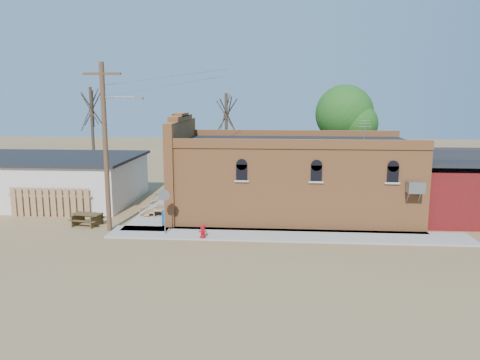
# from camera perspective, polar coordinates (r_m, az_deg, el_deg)

# --- Properties ---
(ground) EXTENTS (120.00, 120.00, 0.00)m
(ground) POSITION_cam_1_polar(r_m,az_deg,el_deg) (24.02, 2.26, -7.40)
(ground) COLOR brown
(ground) RESTS_ON ground
(sidewalk_south) EXTENTS (19.00, 2.20, 0.08)m
(sidewalk_south) POSITION_cam_1_polar(r_m,az_deg,el_deg) (24.87, 5.82, -6.74)
(sidewalk_south) COLOR #9E9991
(sidewalk_south) RESTS_ON ground
(sidewalk_west) EXTENTS (2.60, 10.00, 0.08)m
(sidewalk_west) POSITION_cam_1_polar(r_m,az_deg,el_deg) (30.61, -9.20, -3.59)
(sidewalk_west) COLOR #9E9991
(sidewalk_west) RESTS_ON ground
(brick_bar) EXTENTS (16.40, 7.97, 6.30)m
(brick_bar) POSITION_cam_1_polar(r_m,az_deg,el_deg) (28.82, 5.97, 0.30)
(brick_bar) COLOR #C3713B
(brick_bar) RESTS_ON ground
(red_shed) EXTENTS (5.40, 6.40, 4.30)m
(red_shed) POSITION_cam_1_polar(r_m,az_deg,el_deg) (30.74, 24.66, -0.09)
(red_shed) COLOR #590F11
(red_shed) RESTS_ON ground
(wood_fence) EXTENTS (5.20, 0.10, 1.80)m
(wood_fence) POSITION_cam_1_polar(r_m,az_deg,el_deg) (30.63, -22.14, -2.56)
(wood_fence) COLOR olive
(wood_fence) RESTS_ON ground
(utility_pole) EXTENTS (3.12, 0.26, 9.00)m
(utility_pole) POSITION_cam_1_polar(r_m,az_deg,el_deg) (25.82, -15.98, 4.27)
(utility_pole) COLOR #49351D
(utility_pole) RESTS_ON ground
(tree_bare_near) EXTENTS (2.80, 2.80, 7.65)m
(tree_bare_near) POSITION_cam_1_polar(r_m,az_deg,el_deg) (36.12, -1.70, 8.11)
(tree_bare_near) COLOR #483729
(tree_bare_near) RESTS_ON ground
(tree_bare_far) EXTENTS (2.80, 2.80, 8.16)m
(tree_bare_far) POSITION_cam_1_polar(r_m,az_deg,el_deg) (39.77, -17.68, 8.40)
(tree_bare_far) COLOR #483729
(tree_bare_far) RESTS_ON ground
(tree_leafy) EXTENTS (4.40, 4.40, 8.15)m
(tree_leafy) POSITION_cam_1_polar(r_m,az_deg,el_deg) (36.79, 12.61, 7.86)
(tree_leafy) COLOR #483729
(tree_leafy) RESTS_ON ground
(fire_hydrant) EXTENTS (0.40, 0.37, 0.72)m
(fire_hydrant) POSITION_cam_1_polar(r_m,az_deg,el_deg) (24.20, -4.56, -6.22)
(fire_hydrant) COLOR #A50915
(fire_hydrant) RESTS_ON sidewalk_south
(stop_sign) EXTENTS (0.65, 0.21, 2.43)m
(stop_sign) POSITION_cam_1_polar(r_m,az_deg,el_deg) (24.74, -9.22, -2.34)
(stop_sign) COLOR gray
(stop_sign) RESTS_ON sidewalk_south
(trash_barrel) EXTENTS (0.68, 0.68, 0.80)m
(trash_barrel) POSITION_cam_1_polar(r_m,az_deg,el_deg) (26.83, -8.96, -4.57)
(trash_barrel) COLOR navy
(trash_barrel) RESTS_ON sidewalk_west
(picnic_table) EXTENTS (1.85, 1.51, 0.69)m
(picnic_table) POSITION_cam_1_polar(r_m,az_deg,el_deg) (28.05, -18.12, -4.37)
(picnic_table) COLOR #48381D
(picnic_table) RESTS_ON ground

